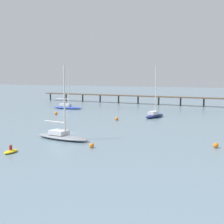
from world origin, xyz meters
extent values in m
plane|color=slate|center=(0.00, 0.00, 0.00)|extent=(400.00, 400.00, 0.00)
cube|color=brown|center=(0.00, 56.67, 2.57)|extent=(85.91, 8.10, 0.30)
cylinder|color=#38332D|center=(-41.87, 59.22, 1.21)|extent=(0.50, 0.50, 2.42)
cylinder|color=#38332D|center=(-34.89, 58.80, 1.21)|extent=(0.50, 0.50, 2.42)
cylinder|color=#38332D|center=(-27.91, 58.37, 1.21)|extent=(0.50, 0.50, 2.42)
cylinder|color=#38332D|center=(-20.94, 57.95, 1.21)|extent=(0.50, 0.50, 2.42)
cylinder|color=#38332D|center=(-13.96, 57.52, 1.21)|extent=(0.50, 0.50, 2.42)
cylinder|color=#38332D|center=(-6.98, 57.10, 1.21)|extent=(0.50, 0.50, 2.42)
cylinder|color=#38332D|center=(0.00, 56.67, 1.21)|extent=(0.50, 0.50, 2.42)
cylinder|color=#38332D|center=(6.98, 56.24, 1.21)|extent=(0.50, 0.50, 2.42)
cylinder|color=#38332D|center=(13.96, 55.82, 1.21)|extent=(0.50, 0.50, 2.42)
ellipsoid|color=gray|center=(2.41, -4.10, 0.33)|extent=(9.61, 4.30, 0.67)
cube|color=silver|center=(1.68, -3.98, 0.99)|extent=(2.90, 2.35, 0.64)
cylinder|color=silver|center=(2.87, -4.18, 5.78)|extent=(0.23, 0.23, 10.23)
cylinder|color=silver|center=(0.91, -3.84, 2.51)|extent=(3.94, 0.86, 0.19)
ellipsoid|color=navy|center=(7.66, 26.01, 0.34)|extent=(3.38, 7.76, 0.67)
cube|color=silver|center=(7.54, 25.42, 1.04)|extent=(1.87, 2.96, 0.74)
cylinder|color=silver|center=(7.74, 26.38, 6.12)|extent=(0.21, 0.21, 10.89)
cylinder|color=silver|center=(7.39, 24.62, 2.63)|extent=(0.87, 3.55, 0.17)
ellipsoid|color=#2D4CB7|center=(-19.79, 34.50, 0.34)|extent=(8.95, 2.48, 0.67)
cube|color=silver|center=(-20.50, 34.50, 1.04)|extent=(3.14, 1.73, 0.73)
cylinder|color=silver|center=(-19.34, 34.50, 6.39)|extent=(0.23, 0.23, 11.44)
cylinder|color=silver|center=(-21.43, 34.51, 2.73)|extent=(4.18, 0.20, 0.18)
ellipsoid|color=yellow|center=(1.18, -14.09, 0.17)|extent=(1.21, 2.41, 0.35)
cylinder|color=maroon|center=(1.18, -14.09, 0.62)|extent=(0.38, 0.38, 0.55)
sphere|color=tan|center=(1.18, -14.09, 1.02)|extent=(0.24, 0.24, 0.24)
sphere|color=orange|center=(23.92, -1.26, 0.35)|extent=(0.71, 0.71, 0.71)
sphere|color=orange|center=(1.81, 18.16, 0.35)|extent=(0.69, 0.69, 0.69)
sphere|color=orange|center=(8.99, -7.60, 0.32)|extent=(0.64, 0.64, 0.64)
sphere|color=orange|center=(-15.22, 21.53, 0.35)|extent=(0.71, 0.71, 0.71)
camera|label=1|loc=(28.79, -46.59, 9.61)|focal=54.51mm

